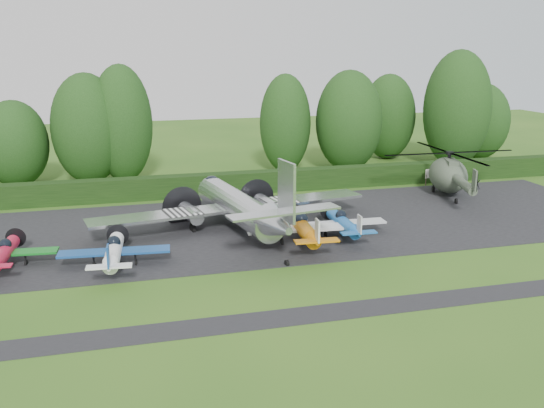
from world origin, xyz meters
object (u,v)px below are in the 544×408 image
object	(u,v)px
light_plane_white	(114,251)
light_plane_blue	(343,223)
helicopter	(449,172)
light_plane_red	(4,253)
sign_board	(436,173)
light_plane_orange	(303,228)
transport_plane	(239,207)

from	to	relation	value
light_plane_white	light_plane_blue	bearing A→B (deg)	3.21
light_plane_blue	helicopter	size ratio (longest dim) A/B	0.47
light_plane_red	sign_board	distance (m)	40.72
light_plane_red	helicopter	bearing A→B (deg)	10.12
light_plane_white	sign_board	xyz separation A→B (m)	(31.50, 16.10, 0.01)
light_plane_orange	transport_plane	bearing A→B (deg)	127.74
light_plane_orange	sign_board	distance (m)	23.86
transport_plane	helicopter	size ratio (longest dim) A/B	1.46
transport_plane	light_plane_orange	bearing A→B (deg)	-37.97
helicopter	sign_board	size ratio (longest dim) A/B	5.09
light_plane_red	light_plane_white	xyz separation A→B (m)	(6.62, -1.78, 0.10)
light_plane_blue	helicopter	bearing A→B (deg)	31.22
transport_plane	light_plane_blue	world-z (taller)	transport_plane
helicopter	sign_board	distance (m)	4.75
light_plane_white	light_plane_red	bearing A→B (deg)	159.96
sign_board	light_plane_white	bearing A→B (deg)	-135.43
light_plane_red	light_plane_orange	size ratio (longest dim) A/B	0.81
light_plane_red	helicopter	world-z (taller)	helicopter
transport_plane	light_plane_white	xyz separation A→B (m)	(-9.09, -5.41, -0.84)
transport_plane	light_plane_white	distance (m)	10.61
light_plane_red	light_plane_white	distance (m)	6.86
transport_plane	light_plane_red	world-z (taller)	transport_plane
transport_plane	light_plane_red	distance (m)	16.15
transport_plane	light_plane_blue	bearing A→B (deg)	-13.46
sign_board	transport_plane	bearing A→B (deg)	-137.00
helicopter	transport_plane	bearing A→B (deg)	179.75
light_plane_orange	light_plane_blue	distance (m)	3.54
light_plane_orange	light_plane_blue	world-z (taller)	light_plane_orange
helicopter	sign_board	world-z (taller)	helicopter
transport_plane	sign_board	bearing A→B (deg)	35.51
light_plane_red	light_plane_blue	world-z (taller)	light_plane_blue
light_plane_orange	light_plane_blue	xyz separation A→B (m)	(3.38, 1.04, -0.17)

